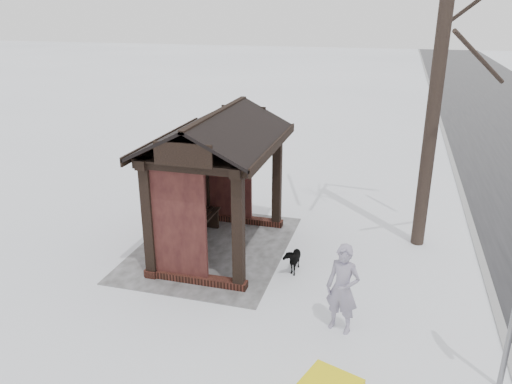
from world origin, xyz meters
TOP-DOWN VIEW (x-y plane):
  - ground at (0.00, 0.00)m, footprint 120.00×120.00m
  - kerb at (0.00, 5.50)m, footprint 120.00×0.15m
  - trampled_patch at (0.00, -0.20)m, footprint 4.20×3.20m
  - bus_shelter at (0.00, -0.16)m, footprint 3.60×2.40m
  - pedestrian at (2.24, 2.90)m, footprint 0.52×0.64m
  - dog at (0.51, 1.72)m, footprint 0.65×0.31m

SIDE VIEW (x-z plane):
  - ground at x=0.00m, z-range 0.00..0.00m
  - trampled_patch at x=0.00m, z-range 0.00..0.02m
  - kerb at x=0.00m, z-range -0.02..0.04m
  - dog at x=0.51m, z-range 0.00..0.55m
  - pedestrian at x=2.24m, z-range 0.00..1.54m
  - bus_shelter at x=0.00m, z-range 0.62..3.71m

